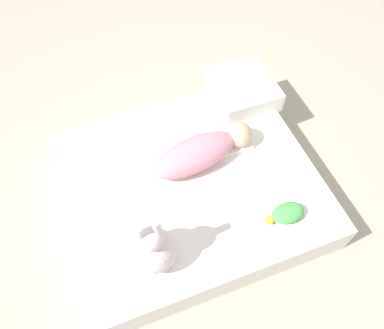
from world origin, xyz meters
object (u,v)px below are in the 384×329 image
at_px(pillow, 243,90).
at_px(turtle_plush, 287,213).
at_px(swaddled_baby, 202,151).
at_px(bunny_plush, 153,248).

relative_size(pillow, turtle_plush, 1.85).
bearing_deg(turtle_plush, pillow, -99.76).
distance_m(swaddled_baby, bunny_plush, 0.52).
bearing_deg(pillow, swaddled_baby, 41.18).
xyz_separation_m(swaddled_baby, pillow, (-0.35, -0.31, -0.01)).
height_order(swaddled_baby, turtle_plush, swaddled_baby).
relative_size(swaddled_baby, bunny_plush, 1.64).
distance_m(swaddled_baby, turtle_plush, 0.46).
bearing_deg(bunny_plush, pillow, -135.40).
height_order(swaddled_baby, pillow, swaddled_baby).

